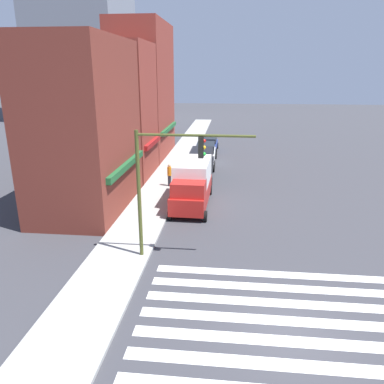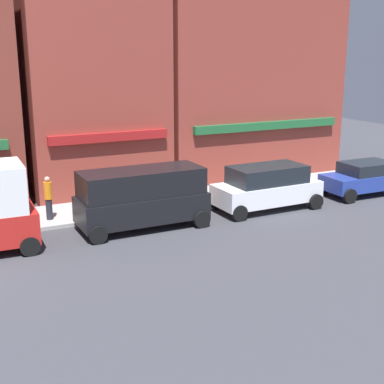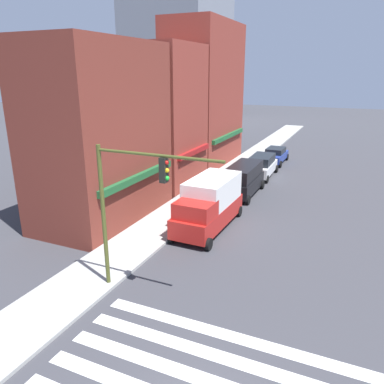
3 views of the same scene
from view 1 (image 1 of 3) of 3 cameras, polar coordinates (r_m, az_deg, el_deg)
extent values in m
plane|color=#38383D|center=(14.61, 14.11, -19.81)|extent=(200.00, 200.00, 0.00)
cube|color=#9E9E99|center=(15.36, -16.29, -17.57)|extent=(120.00, 3.00, 0.15)
cube|color=silver|center=(13.33, 15.12, -24.17)|extent=(0.58, 10.80, 0.01)
cube|color=silver|center=(14.17, 14.42, -21.17)|extent=(0.58, 10.80, 0.01)
cube|color=silver|center=(15.05, 13.82, -18.51)|extent=(0.58, 10.80, 0.01)
cube|color=silver|center=(15.96, 13.30, -16.14)|extent=(0.58, 10.80, 0.01)
cube|color=silver|center=(16.89, 12.85, -14.03)|extent=(0.58, 10.80, 0.01)
cube|color=silver|center=(17.84, 12.45, -12.15)|extent=(0.58, 10.80, 0.01)
cube|color=maroon|center=(25.16, -16.06, 9.47)|extent=(9.12, 5.00, 10.85)
cube|color=#1E592D|center=(24.75, -9.86, 4.04)|extent=(7.75, 0.30, 0.40)
cube|color=maroon|center=(32.86, -10.76, 11.91)|extent=(6.45, 5.00, 11.14)
cube|color=maroon|center=(32.56, -5.98, 7.51)|extent=(5.48, 0.30, 0.40)
cube|color=maroon|center=(40.93, -7.43, 14.92)|extent=(9.99, 5.00, 13.61)
cube|color=#1E592D|center=(40.77, -3.53, 9.65)|extent=(8.49, 0.30, 0.40)
cylinder|color=#474C1E|center=(17.84, -8.05, -0.75)|extent=(0.18, 0.18, 6.32)
cylinder|color=#474C1E|center=(16.68, 0.49, 8.62)|extent=(0.12, 5.30, 0.12)
cube|color=black|center=(16.75, 1.39, 6.83)|extent=(0.32, 0.24, 0.95)
sphere|color=red|center=(16.68, 1.85, 7.81)|extent=(0.18, 0.18, 0.18)
sphere|color=#EAAD14|center=(16.74, 1.84, 6.80)|extent=(0.18, 0.18, 0.18)
sphere|color=green|center=(16.80, 1.83, 5.79)|extent=(0.18, 0.18, 0.18)
cube|color=#B21E19|center=(25.46, 0.00, -0.24)|extent=(6.25, 2.34, 1.10)
cube|color=silver|center=(25.67, 0.15, 3.06)|extent=(4.39, 2.30, 1.60)
cube|color=#B21E19|center=(23.28, -0.51, 0.60)|extent=(1.78, 2.13, 0.90)
cylinder|color=black|center=(23.28, -3.40, -3.48)|extent=(0.68, 0.22, 0.68)
cylinder|color=black|center=(23.04, 2.02, -3.70)|extent=(0.68, 0.22, 0.68)
cylinder|color=black|center=(28.30, -1.64, 0.46)|extent=(0.68, 0.22, 0.68)
cylinder|color=black|center=(28.11, 2.81, 0.32)|extent=(0.68, 0.22, 0.68)
cube|color=black|center=(32.35, 1.34, 3.61)|extent=(5.01, 2.03, 1.00)
cube|color=black|center=(32.12, 1.35, 5.34)|extent=(4.76, 1.87, 1.00)
cylinder|color=black|center=(30.57, -0.86, 1.79)|extent=(0.68, 0.22, 0.68)
cylinder|color=black|center=(30.40, 2.88, 1.68)|extent=(0.68, 0.22, 0.68)
cylinder|color=black|center=(34.58, -0.03, 3.70)|extent=(0.68, 0.22, 0.68)
cylinder|color=black|center=(34.43, 3.28, 3.61)|extent=(0.68, 0.22, 0.68)
cube|color=white|center=(37.98, 2.06, 5.64)|extent=(4.74, 2.00, 0.85)
cube|color=black|center=(37.82, 2.08, 6.82)|extent=(3.33, 1.82, 0.75)
cylinder|color=black|center=(36.27, 0.34, 4.37)|extent=(0.68, 0.22, 0.68)
cylinder|color=black|center=(36.13, 3.34, 4.29)|extent=(0.68, 0.22, 0.68)
cylinder|color=black|center=(40.04, 0.89, 5.66)|extent=(0.68, 0.22, 0.68)
cylinder|color=black|center=(39.92, 3.62, 5.59)|extent=(0.68, 0.22, 0.68)
cube|color=navy|center=(43.58, 2.60, 7.12)|extent=(4.43, 1.87, 0.70)
cube|color=black|center=(43.47, 2.61, 7.93)|extent=(2.45, 1.70, 0.55)
cylinder|color=black|center=(41.96, 1.21, 6.23)|extent=(0.68, 0.22, 0.68)
cylinder|color=black|center=(41.85, 3.68, 6.16)|extent=(0.68, 0.22, 0.68)
cylinder|color=black|center=(45.46, 1.59, 7.13)|extent=(0.68, 0.22, 0.68)
cylinder|color=black|center=(45.36, 3.88, 7.07)|extent=(0.68, 0.22, 0.68)
cylinder|color=#23232D|center=(29.67, -3.45, 1.73)|extent=(0.26, 0.26, 0.85)
cylinder|color=orange|center=(29.46, -3.48, 3.18)|extent=(0.32, 0.32, 0.70)
sphere|color=tan|center=(29.35, -3.49, 4.05)|extent=(0.22, 0.22, 0.22)
camera|label=2|loc=(29.23, 40.38, 9.69)|focal=50.00mm
camera|label=3|loc=(6.88, 56.01, 12.43)|focal=35.00mm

